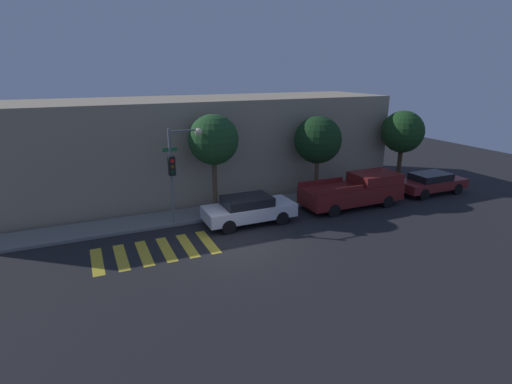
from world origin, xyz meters
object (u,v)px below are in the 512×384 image
at_px(tree_near_corner, 213,140).
at_px(sedan_near_corner, 249,209).
at_px(pickup_truck, 356,190).
at_px(tree_midblock, 318,140).
at_px(traffic_light_pole, 178,161).
at_px(sedan_middle, 431,182).
at_px(tree_far_end, 403,132).

bearing_deg(tree_near_corner, sedan_near_corner, -66.89).
bearing_deg(pickup_truck, tree_midblock, 117.01).
relative_size(traffic_light_pole, tree_midblock, 0.99).
xyz_separation_m(traffic_light_pole, sedan_middle, (15.32, -1.27, -2.53)).
xyz_separation_m(sedan_near_corner, sedan_middle, (12.24, 0.00, -0.05)).
height_order(traffic_light_pole, tree_midblock, tree_midblock).
distance_m(traffic_light_pole, pickup_truck, 9.96).
bearing_deg(pickup_truck, traffic_light_pole, 172.49).
relative_size(sedan_near_corner, sedan_middle, 1.02).
bearing_deg(sedan_near_corner, tree_midblock, 23.07).
height_order(traffic_light_pole, tree_near_corner, tree_near_corner).
bearing_deg(sedan_middle, tree_midblock, 161.67).
height_order(sedan_near_corner, tree_far_end, tree_far_end).
distance_m(tree_near_corner, tree_far_end, 12.71).
height_order(traffic_light_pole, sedan_near_corner, traffic_light_pole).
height_order(pickup_truck, tree_far_end, tree_far_end).
distance_m(sedan_near_corner, pickup_truck, 6.52).
relative_size(sedan_near_corner, tree_far_end, 0.92).
height_order(traffic_light_pole, sedan_middle, traffic_light_pole).
relative_size(traffic_light_pole, sedan_near_corner, 1.06).
height_order(sedan_near_corner, tree_midblock, tree_midblock).
bearing_deg(traffic_light_pole, sedan_middle, -4.72).
bearing_deg(traffic_light_pole, tree_far_end, 3.91).
distance_m(pickup_truck, tree_near_corner, 8.38).
bearing_deg(pickup_truck, sedan_near_corner, 180.00).
height_order(tree_near_corner, tree_far_end, tree_near_corner).
xyz_separation_m(pickup_truck, sedan_middle, (5.72, 0.00, -0.21)).
height_order(sedan_near_corner, tree_near_corner, tree_near_corner).
bearing_deg(sedan_middle, tree_far_end, 102.45).
bearing_deg(tree_midblock, sedan_near_corner, -156.93).
bearing_deg(sedan_middle, tree_near_corner, 170.21).
bearing_deg(tree_midblock, pickup_truck, -62.99).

